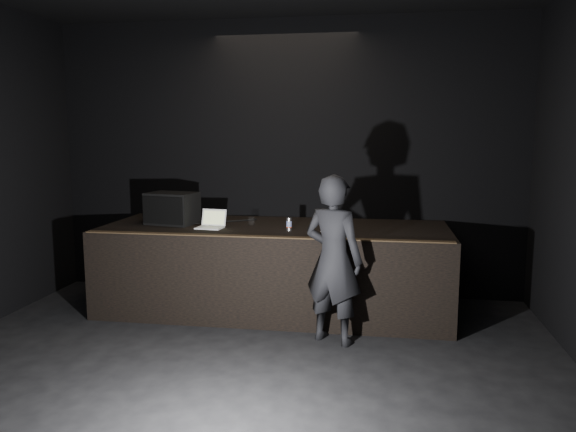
# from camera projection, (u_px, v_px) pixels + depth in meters

# --- Properties ---
(ground) EXTENTS (7.00, 7.00, 0.00)m
(ground) POSITION_uv_depth(u_px,v_px,m) (206.00, 425.00, 4.03)
(ground) COLOR black
(ground) RESTS_ON ground
(room_walls) EXTENTS (6.10, 7.10, 3.52)m
(room_walls) POSITION_uv_depth(u_px,v_px,m) (199.00, 141.00, 3.73)
(room_walls) COLOR black
(room_walls) RESTS_ON ground
(stage_riser) EXTENTS (4.00, 1.50, 1.00)m
(stage_riser) POSITION_uv_depth(u_px,v_px,m) (275.00, 268.00, 6.62)
(stage_riser) COLOR black
(stage_riser) RESTS_ON ground
(riser_lip) EXTENTS (3.92, 0.10, 0.01)m
(riser_lip) POSITION_uv_depth(u_px,v_px,m) (262.00, 236.00, 5.85)
(riser_lip) COLOR brown
(riser_lip) RESTS_ON stage_riser
(stage_monitor) EXTENTS (0.63, 0.51, 0.38)m
(stage_monitor) POSITION_uv_depth(u_px,v_px,m) (172.00, 208.00, 6.68)
(stage_monitor) COLOR black
(stage_monitor) RESTS_ON stage_riser
(cable) EXTENTS (0.77, 0.54, 0.02)m
(cable) POSITION_uv_depth(u_px,v_px,m) (221.00, 222.00, 6.81)
(cable) COLOR black
(cable) RESTS_ON stage_riser
(laptop) EXTENTS (0.32, 0.30, 0.20)m
(laptop) POSITION_uv_depth(u_px,v_px,m) (212.00, 223.00, 6.43)
(laptop) COLOR white
(laptop) RESTS_ON stage_riser
(beer_can) EXTENTS (0.06, 0.06, 0.15)m
(beer_can) POSITION_uv_depth(u_px,v_px,m) (289.00, 224.00, 6.23)
(beer_can) COLOR silver
(beer_can) RESTS_ON stage_riser
(plastic_cup) EXTENTS (0.08, 0.08, 0.10)m
(plastic_cup) POSITION_uv_depth(u_px,v_px,m) (251.00, 221.00, 6.61)
(plastic_cup) COLOR white
(plastic_cup) RESTS_ON stage_riser
(wii_remote) EXTENTS (0.12, 0.12, 0.03)m
(wii_remote) POSITION_uv_depth(u_px,v_px,m) (326.00, 231.00, 6.12)
(wii_remote) COLOR white
(wii_remote) RESTS_ON stage_riser
(person) EXTENTS (0.72, 0.62, 1.68)m
(person) POSITION_uv_depth(u_px,v_px,m) (333.00, 260.00, 5.52)
(person) COLOR black
(person) RESTS_ON ground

